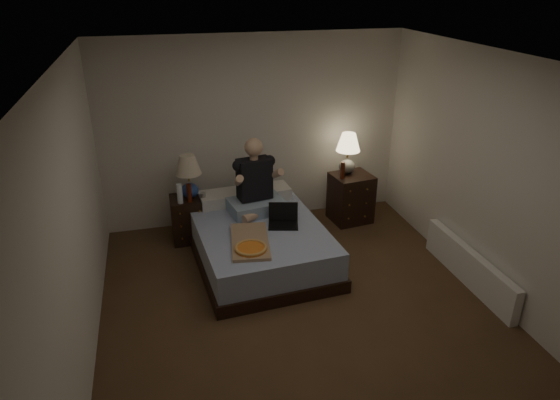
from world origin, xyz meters
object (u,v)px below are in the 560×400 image
object	(u,v)px
nightstand_left	(190,219)
person	(256,177)
nightstand_right	(351,198)
radiator	(469,267)
bed	(260,243)
beer_bottle_left	(189,193)
beer_bottle_right	(343,170)
lamp_left	(189,177)
soda_can	(203,197)
laptop	(283,217)
pizza_box	(251,249)
water_bottle	(180,194)
lamp_right	(348,153)

from	to	relation	value
nightstand_left	person	xyz separation A→B (m)	(0.80, -0.38, 0.65)
nightstand_right	radiator	size ratio (longest dim) A/B	0.42
bed	beer_bottle_left	size ratio (longest dim) A/B	8.19
beer_bottle_right	lamp_left	bearing A→B (deg)	177.47
nightstand_right	person	distance (m)	1.57
beer_bottle_left	radiator	world-z (taller)	beer_bottle_left
beer_bottle_left	nightstand_left	bearing A→B (deg)	98.58
soda_can	laptop	xyz separation A→B (m)	(0.84, -0.71, -0.04)
radiator	pizza_box	bearing A→B (deg)	168.76
beer_bottle_left	bed	bearing A→B (deg)	-40.53
beer_bottle_right	nightstand_right	bearing A→B (deg)	23.20
lamp_left	laptop	world-z (taller)	lamp_left
nightstand_left	radiator	xyz separation A→B (m)	(2.89, -1.79, -0.09)
person	laptop	distance (m)	0.61
person	soda_can	bearing A→B (deg)	147.27
beer_bottle_left	beer_bottle_right	xyz separation A→B (m)	(2.01, 0.04, 0.09)
lamp_left	water_bottle	bearing A→B (deg)	-133.87
water_bottle	soda_can	world-z (taller)	water_bottle
nightstand_right	person	bearing A→B (deg)	-172.36
nightstand_right	lamp_left	distance (m)	2.23
person	pizza_box	xyz separation A→B (m)	(-0.26, -0.94, -0.42)
laptop	person	bearing A→B (deg)	131.01
nightstand_right	person	size ratio (longest dim) A/B	0.72
lamp_left	beer_bottle_right	xyz separation A→B (m)	(2.00, -0.09, -0.08)
lamp_left	soda_can	distance (m)	0.30
lamp_right	beer_bottle_right	size ratio (longest dim) A/B	2.43
lamp_left	radiator	size ratio (longest dim) A/B	0.35
lamp_right	laptop	bearing A→B (deg)	-141.08
soda_can	nightstand_right	bearing A→B (deg)	3.15
soda_can	beer_bottle_left	bearing A→B (deg)	179.98
bed	soda_can	world-z (taller)	soda_can
bed	lamp_left	bearing A→B (deg)	129.41
lamp_left	nightstand_left	bearing A→B (deg)	-159.64
person	nightstand_left	bearing A→B (deg)	145.20
person	laptop	bearing A→B (deg)	-73.36
nightstand_left	nightstand_right	distance (m)	2.20
nightstand_right	water_bottle	xyz separation A→B (m)	(-2.30, -0.12, 0.37)
water_bottle	beer_bottle_left	distance (m)	0.12
beer_bottle_left	radiator	bearing A→B (deg)	-30.25
soda_can	pizza_box	bearing A→B (deg)	-73.63
beer_bottle_right	pizza_box	xyz separation A→B (m)	(-1.49, -1.24, -0.27)
lamp_right	soda_can	size ratio (longest dim) A/B	5.60
beer_bottle_right	lamp_right	bearing A→B (deg)	52.46
bed	nightstand_left	world-z (taller)	nightstand_left
lamp_right	person	size ratio (longest dim) A/B	0.60
radiator	water_bottle	bearing A→B (deg)	150.92
beer_bottle_left	person	world-z (taller)	person
person	laptop	world-z (taller)	person
nightstand_right	pizza_box	world-z (taller)	nightstand_right
lamp_left	water_bottle	world-z (taller)	lamp_left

